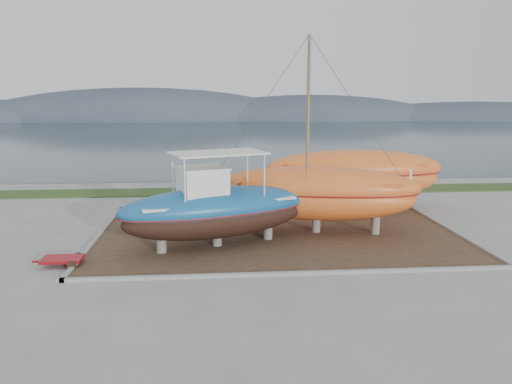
{
  "coord_description": "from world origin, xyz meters",
  "views": [
    {
      "loc": [
        -3.14,
        -20.74,
        7.08
      ],
      "look_at": [
        -1.14,
        4.0,
        2.21
      ],
      "focal_mm": 35.0,
      "sensor_mm": 36.0,
      "label": 1
    }
  ],
  "objects_px": {
    "blue_caique": "(216,199)",
    "red_trailer": "(62,262)",
    "white_dinghy": "(159,219)",
    "orange_sailboat": "(318,137)",
    "orange_bare_hull": "(354,180)"
  },
  "relations": [
    {
      "from": "white_dinghy",
      "to": "orange_sailboat",
      "type": "relative_size",
      "value": 0.44
    },
    {
      "from": "orange_sailboat",
      "to": "blue_caique",
      "type": "bearing_deg",
      "value": -147.26
    },
    {
      "from": "red_trailer",
      "to": "orange_sailboat",
      "type": "bearing_deg",
      "value": 19.09
    },
    {
      "from": "orange_sailboat",
      "to": "red_trailer",
      "type": "bearing_deg",
      "value": -148.6
    },
    {
      "from": "orange_sailboat",
      "to": "white_dinghy",
      "type": "bearing_deg",
      "value": -172.42
    },
    {
      "from": "blue_caique",
      "to": "orange_sailboat",
      "type": "distance_m",
      "value": 6.13
    },
    {
      "from": "white_dinghy",
      "to": "orange_bare_hull",
      "type": "xyz_separation_m",
      "value": [
        11.45,
        4.5,
        1.1
      ]
    },
    {
      "from": "blue_caique",
      "to": "red_trailer",
      "type": "xyz_separation_m",
      "value": [
        -6.5,
        -2.18,
        -2.1
      ]
    },
    {
      "from": "blue_caique",
      "to": "white_dinghy",
      "type": "height_order",
      "value": "blue_caique"
    },
    {
      "from": "white_dinghy",
      "to": "red_trailer",
      "type": "distance_m",
      "value": 5.94
    },
    {
      "from": "red_trailer",
      "to": "orange_bare_hull",
      "type": "bearing_deg",
      "value": 31.14
    },
    {
      "from": "orange_bare_hull",
      "to": "red_trailer",
      "type": "relative_size",
      "value": 4.45
    },
    {
      "from": "white_dinghy",
      "to": "orange_sailboat",
      "type": "distance_m",
      "value": 9.16
    },
    {
      "from": "blue_caique",
      "to": "red_trailer",
      "type": "height_order",
      "value": "blue_caique"
    },
    {
      "from": "white_dinghy",
      "to": "red_trailer",
      "type": "xyz_separation_m",
      "value": [
        -3.54,
        -4.74,
        -0.58
      ]
    }
  ]
}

